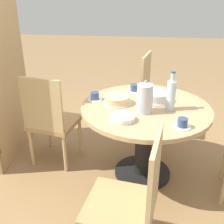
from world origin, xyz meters
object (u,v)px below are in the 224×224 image
cake_main (155,96)px  water_bottle (171,94)px  chair_b (51,119)px  cup_c (182,124)px  chair_a (156,93)px  chair_c (131,200)px  coffee_pot (145,98)px  cup_b (134,89)px  cup_a (95,97)px  cake_second (117,100)px

cake_main → water_bottle: bearing=-144.8°
chair_b → cup_c: 1.26m
chair_a → chair_c: 1.79m
chair_a → chair_c: (-1.78, 0.19, 0.00)m
chair_a → cake_main: bearing=-171.1°
coffee_pot → cup_b: size_ratio=2.05×
water_bottle → cup_a: water_bottle is taller
chair_a → chair_c: size_ratio=1.00×
cake_main → chair_c: bearing=171.8°
cake_second → cup_a: 0.21m
chair_c → coffee_pot: size_ratio=3.37×
chair_c → cake_second: 0.98m
chair_c → water_bottle: (0.86, -0.27, 0.36)m
chair_c → cup_b: 1.26m
chair_c → coffee_pot: bearing=-175.2°
chair_a → cake_main: 0.79m
cake_main → cake_second: size_ratio=1.11×
water_bottle → cup_b: (0.37, 0.31, -0.10)m
chair_b → coffee_pot: 0.96m
chair_a → cake_main: size_ratio=3.43×
chair_a → cup_c: bearing=-161.1°
water_bottle → cake_main: (0.17, 0.12, -0.09)m
chair_a → cake_second: 0.96m
chair_c → water_bottle: 0.97m
chair_a → cake_second: size_ratio=3.81×
coffee_pot → cup_a: (0.20, 0.44, -0.10)m
chair_c → cup_a: 1.08m
chair_c → cup_a: bearing=-149.7°
coffee_pot → cake_second: size_ratio=1.13×
coffee_pot → water_bottle: water_bottle is taller
water_bottle → cup_c: (-0.31, -0.07, -0.10)m
chair_a → cup_b: size_ratio=6.91×
water_bottle → cake_second: 0.47m
cake_main → cup_a: cake_main is taller
chair_a → cup_c: 1.26m
chair_a → chair_b: (-0.79, 1.01, 0.00)m
cake_main → cake_second: cake_main is taller
chair_c → cake_main: size_ratio=3.43×
water_bottle → cup_c: 0.33m
cup_a → chair_b: bearing=89.4°
coffee_pot → cup_c: size_ratio=2.05×
cup_a → cake_second: bearing=-104.5°
cake_second → cup_b: (0.30, -0.14, -0.00)m
coffee_pot → chair_a: bearing=-7.6°
cake_main → cup_b: size_ratio=2.02×
coffee_pot → water_bottle: bearing=-70.5°
chair_b → water_bottle: (-0.13, -1.09, 0.36)m
chair_c → cup_a: chair_c is taller
chair_b → cake_second: (-0.06, -0.64, 0.26)m
cup_b → coffee_pot: bearing=-167.1°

